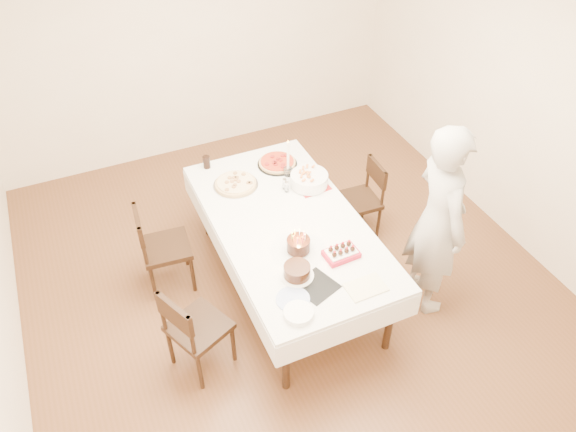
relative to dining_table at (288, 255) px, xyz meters
name	(u,v)px	position (x,y,z in m)	size (l,w,h in m)	color
floor	(291,285)	(0.01, -0.02, -0.38)	(5.00, 5.00, 0.00)	brown
wall_back	(192,35)	(0.01, 2.48, 0.98)	(4.50, 0.04, 2.70)	#F4E7CD
wall_right	(528,100)	(2.26, -0.02, 0.98)	(0.04, 5.00, 2.70)	#F4E7CD
dining_table	(288,255)	(0.00, 0.00, 0.00)	(1.14, 2.14, 0.75)	white
chair_right_savory	(358,201)	(0.89, 0.37, 0.02)	(0.40, 0.40, 0.79)	black
chair_left_savory	(166,247)	(-0.94, 0.46, 0.05)	(0.44, 0.44, 0.85)	black
chair_left_dessert	(199,327)	(-0.94, -0.47, 0.05)	(0.43, 0.43, 0.85)	black
person	(438,221)	(1.02, -0.59, 0.49)	(0.63, 0.41, 1.73)	#B2ADA8
pizza_white	(236,184)	(-0.22, 0.62, 0.40)	(0.39, 0.39, 0.04)	beige
pizza_pepperoni	(277,163)	(0.24, 0.76, 0.40)	(0.37, 0.37, 0.04)	red
red_placemat	(311,185)	(0.39, 0.36, 0.38)	(0.27, 0.27, 0.01)	#B21E1E
pasta_bowl	(309,179)	(0.37, 0.37, 0.44)	(0.33, 0.33, 0.11)	white
taper_candle	(288,158)	(0.26, 0.58, 0.56)	(0.08, 0.08, 0.37)	white
shaker_pair	(287,187)	(0.15, 0.37, 0.43)	(0.09, 0.09, 0.10)	white
cola_glass	(207,162)	(-0.37, 0.99, 0.43)	(0.06, 0.06, 0.12)	black
layer_cake	(297,271)	(-0.19, -0.57, 0.43)	(0.25, 0.25, 0.10)	#361A0D
cake_board	(316,286)	(-0.10, -0.72, 0.38)	(0.27, 0.27, 0.01)	black
birthday_cake	(298,241)	(-0.06, -0.33, 0.47)	(0.18, 0.18, 0.17)	#32160D
strawberry_box	(341,253)	(0.21, -0.52, 0.41)	(0.26, 0.17, 0.07)	#A91329
box_lid	(366,288)	(0.22, -0.88, 0.38)	(0.29, 0.19, 0.02)	beige
plate_stack	(298,313)	(-0.33, -0.91, 0.40)	(0.21, 0.21, 0.04)	white
china_plate	(293,299)	(-0.31, -0.76, 0.38)	(0.24, 0.24, 0.01)	white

